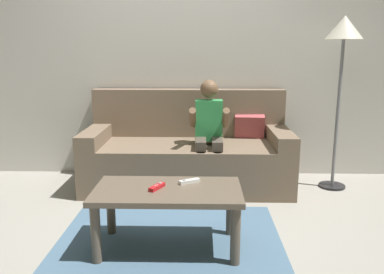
{
  "coord_description": "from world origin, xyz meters",
  "views": [
    {
      "loc": [
        0.21,
        -2.47,
        1.26
      ],
      "look_at": [
        0.14,
        0.51,
        0.6
      ],
      "focal_mm": 36.99,
      "sensor_mm": 36.0,
      "label": 1
    }
  ],
  "objects": [
    {
      "name": "coffee_table",
      "position": [
        0.0,
        -0.12,
        0.34
      ],
      "size": [
        0.93,
        0.5,
        0.4
      ],
      "color": "brown",
      "rests_on": "ground"
    },
    {
      "name": "ground_plane",
      "position": [
        0.0,
        0.0,
        0.0
      ],
      "size": [
        9.62,
        9.62,
        0.0
      ],
      "primitive_type": "plane",
      "color": "#9E998E"
    },
    {
      "name": "wall_back",
      "position": [
        0.0,
        1.51,
        1.25
      ],
      "size": [
        4.81,
        0.05,
        2.5
      ],
      "primitive_type": "cube",
      "color": "beige",
      "rests_on": "ground"
    },
    {
      "name": "person_seated_on_couch",
      "position": [
        0.28,
        0.94,
        0.57
      ],
      "size": [
        0.34,
        0.42,
        1.0
      ],
      "color": "#4C4238",
      "rests_on": "ground"
    },
    {
      "name": "game_remote_red_center",
      "position": [
        -0.07,
        -0.12,
        0.42
      ],
      "size": [
        0.1,
        0.14,
        0.03
      ],
      "color": "red",
      "rests_on": "coffee_table"
    },
    {
      "name": "floor_lamp",
      "position": [
        1.44,
        1.08,
        1.33
      ],
      "size": [
        0.32,
        0.32,
        1.55
      ],
      "color": "black",
      "rests_on": "ground"
    },
    {
      "name": "game_remote_white_near_edge",
      "position": [
        0.13,
        -0.01,
        0.42
      ],
      "size": [
        0.14,
        0.1,
        0.03
      ],
      "color": "white",
      "rests_on": "coffee_table"
    },
    {
      "name": "couch",
      "position": [
        0.09,
        1.13,
        0.3
      ],
      "size": [
        1.87,
        0.8,
        0.88
      ],
      "color": "#75604C",
      "rests_on": "ground"
    },
    {
      "name": "area_rug",
      "position": [
        0.0,
        -0.12,
        0.0
      ],
      "size": [
        1.5,
        1.37,
        0.01
      ],
      "primitive_type": "cube",
      "color": "slate",
      "rests_on": "ground"
    }
  ]
}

